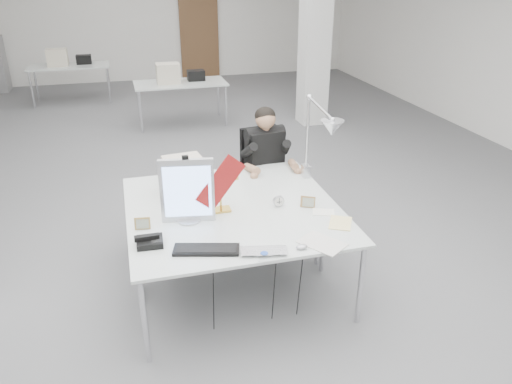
# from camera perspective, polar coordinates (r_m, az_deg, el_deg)

# --- Properties ---
(room_shell) EXTENTS (10.04, 14.04, 3.24)m
(room_shell) POSITION_cam_1_polar(r_m,az_deg,el_deg) (6.10, -7.23, 15.26)
(room_shell) COLOR #5A5A5D
(room_shell) RESTS_ON ground
(desk_main) EXTENTS (1.80, 0.90, 0.02)m
(desk_main) POSITION_cam_1_polar(r_m,az_deg,el_deg) (3.94, -1.22, -4.79)
(desk_main) COLOR silver
(desk_main) RESTS_ON room_shell
(desk_second) EXTENTS (1.80, 0.90, 0.02)m
(desk_second) POSITION_cam_1_polar(r_m,az_deg,el_deg) (4.72, -3.89, 0.43)
(desk_second) COLOR silver
(desk_second) RESTS_ON room_shell
(bg_desk_a) EXTENTS (1.60, 0.80, 0.02)m
(bg_desk_a) POSITION_cam_1_polar(r_m,az_deg,el_deg) (9.10, -8.65, 12.19)
(bg_desk_a) COLOR silver
(bg_desk_a) RESTS_ON room_shell
(bg_desk_b) EXTENTS (1.60, 0.80, 0.02)m
(bg_desk_b) POSITION_cam_1_polar(r_m,az_deg,el_deg) (11.24, -20.58, 13.33)
(bg_desk_b) COLOR silver
(bg_desk_b) RESTS_ON room_shell
(office_chair) EXTENTS (0.60, 0.60, 1.07)m
(office_chair) POSITION_cam_1_polar(r_m,az_deg,el_deg) (5.46, 0.88, 1.60)
(office_chair) COLOR black
(office_chair) RESTS_ON room_shell
(seated_person) EXTENTS (0.59, 0.70, 0.95)m
(seated_person) POSITION_cam_1_polar(r_m,az_deg,el_deg) (5.28, 1.06, 5.02)
(seated_person) COLOR black
(seated_person) RESTS_ON office_chair
(monitor) EXTENTS (0.44, 0.12, 0.54)m
(monitor) POSITION_cam_1_polar(r_m,az_deg,el_deg) (4.03, -7.87, 0.15)
(monitor) COLOR #B6B6BB
(monitor) RESTS_ON desk_main
(pennant) EXTENTS (0.43, 0.07, 0.47)m
(pennant) POSITION_cam_1_polar(r_m,az_deg,el_deg) (4.01, -4.06, 1.07)
(pennant) COLOR maroon
(pennant) RESTS_ON monitor
(keyboard) EXTENTS (0.51, 0.28, 0.02)m
(keyboard) POSITION_cam_1_polar(r_m,az_deg,el_deg) (3.70, -5.69, -6.58)
(keyboard) COLOR black
(keyboard) RESTS_ON desk_main
(laptop) EXTENTS (0.38, 0.28, 0.03)m
(laptop) POSITION_cam_1_polar(r_m,az_deg,el_deg) (3.62, 0.95, -7.22)
(laptop) COLOR #B0B0B5
(laptop) RESTS_ON desk_main
(mouse) EXTENTS (0.10, 0.07, 0.04)m
(mouse) POSITION_cam_1_polar(r_m,az_deg,el_deg) (3.72, 5.26, -6.26)
(mouse) COLOR #AEAEB2
(mouse) RESTS_ON desk_main
(bankers_lamp) EXTENTS (0.32, 0.22, 0.34)m
(bankers_lamp) POSITION_cam_1_polar(r_m,az_deg,el_deg) (4.20, -4.08, -0.08)
(bankers_lamp) COLOR gold
(bankers_lamp) RESTS_ON desk_main
(desk_phone) EXTENTS (0.20, 0.18, 0.05)m
(desk_phone) POSITION_cam_1_polar(r_m,az_deg,el_deg) (3.84, -12.03, -5.60)
(desk_phone) COLOR black
(desk_phone) RESTS_ON desk_main
(picture_frame_left) EXTENTS (0.13, 0.05, 0.10)m
(picture_frame_left) POSITION_cam_1_polar(r_m,az_deg,el_deg) (4.06, -12.86, -3.51)
(picture_frame_left) COLOR #B08D4B
(picture_frame_left) RESTS_ON desk_main
(picture_frame_right) EXTENTS (0.13, 0.09, 0.10)m
(picture_frame_right) POSITION_cam_1_polar(r_m,az_deg,el_deg) (4.33, 5.94, -1.13)
(picture_frame_right) COLOR #9B7343
(picture_frame_right) RESTS_ON desk_main
(desk_clock) EXTENTS (0.10, 0.03, 0.10)m
(desk_clock) POSITION_cam_1_polar(r_m,az_deg,el_deg) (4.32, 2.60, -1.04)
(desk_clock) COLOR #A2A2A6
(desk_clock) RESTS_ON desk_main
(paper_stack_a) EXTENTS (0.38, 0.41, 0.01)m
(paper_stack_a) POSITION_cam_1_polar(r_m,az_deg,el_deg) (3.82, 7.56, -5.81)
(paper_stack_a) COLOR silver
(paper_stack_a) RESTS_ON desk_main
(paper_stack_b) EXTENTS (0.27, 0.29, 0.01)m
(paper_stack_b) POSITION_cam_1_polar(r_m,az_deg,el_deg) (4.12, 9.62, -3.51)
(paper_stack_b) COLOR #EDD88E
(paper_stack_b) RESTS_ON desk_main
(paper_stack_c) EXTENTS (0.22, 0.19, 0.01)m
(paper_stack_c) POSITION_cam_1_polar(r_m,az_deg,el_deg) (4.27, 7.72, -2.29)
(paper_stack_c) COLOR white
(paper_stack_c) RESTS_ON desk_main
(beige_monitor) EXTENTS (0.38, 0.36, 0.32)m
(beige_monitor) POSITION_cam_1_polar(r_m,az_deg,el_deg) (4.59, -8.18, 1.87)
(beige_monitor) COLOR beige
(beige_monitor) RESTS_ON desk_second
(architect_lamp) EXTENTS (0.48, 0.82, 1.00)m
(architect_lamp) POSITION_cam_1_polar(r_m,az_deg,el_deg) (4.57, 7.06, 6.33)
(architect_lamp) COLOR #BAB9BE
(architect_lamp) RESTS_ON desk_second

